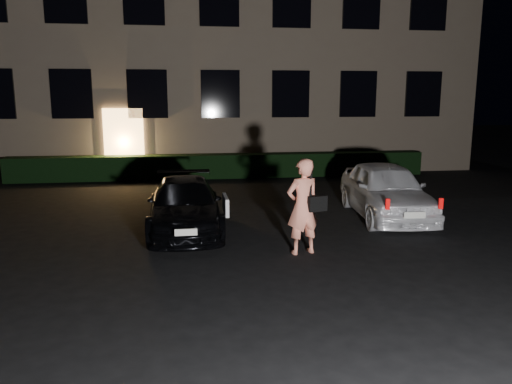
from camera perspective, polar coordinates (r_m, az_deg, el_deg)
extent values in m
plane|color=black|center=(8.16, 1.53, -10.15)|extent=(80.00, 80.00, 0.00)
cube|color=#776555|center=(22.76, -4.92, 18.63)|extent=(20.00, 8.00, 12.00)
cube|color=#F7B261|center=(18.66, -14.84, 5.38)|extent=(1.40, 0.10, 2.50)
cube|color=black|center=(18.87, -20.32, 10.46)|extent=(1.40, 0.10, 1.70)
cube|color=black|center=(18.50, -12.29, 10.88)|extent=(1.40, 0.10, 1.70)
cube|color=black|center=(18.50, -4.08, 11.10)|extent=(1.40, 0.10, 1.70)
cube|color=black|center=(18.85, 3.98, 11.10)|extent=(1.40, 0.10, 1.70)
cube|color=black|center=(19.55, 11.59, 10.90)|extent=(1.40, 0.10, 1.70)
cube|color=black|center=(20.56, 18.56, 10.55)|extent=(1.40, 0.10, 1.70)
cube|color=black|center=(18.78, -4.22, 20.91)|extent=(1.40, 0.10, 1.70)
cube|color=black|center=(19.13, 4.11, 20.73)|extent=(1.40, 0.10, 1.70)
cube|color=black|center=(19.82, 11.97, 20.18)|extent=(1.40, 0.10, 1.70)
cube|color=black|center=(20.82, 19.13, 19.38)|extent=(1.40, 0.10, 1.70)
cube|color=black|center=(18.23, -3.88, 2.99)|extent=(15.00, 0.70, 0.85)
imported|color=black|center=(11.14, -8.14, -1.49)|extent=(1.61, 3.88, 1.12)
cube|color=white|center=(10.46, -3.48, -1.47)|extent=(0.08, 0.80, 0.37)
cube|color=silver|center=(9.21, -8.01, -4.57)|extent=(0.41, 0.04, 0.13)
imported|color=white|center=(12.59, 14.61, 0.23)|extent=(1.92, 4.08, 1.35)
cube|color=red|center=(10.64, 14.82, -1.36)|extent=(0.09, 0.06, 0.23)
cube|color=red|center=(11.04, 20.39, -1.25)|extent=(0.09, 0.06, 0.23)
cube|color=silver|center=(10.83, 17.68, -2.52)|extent=(0.45, 0.08, 0.13)
imported|color=#FF9073|center=(9.34, 5.37, -1.67)|extent=(0.75, 0.59, 1.81)
cube|color=black|center=(9.33, 6.95, -1.30)|extent=(0.40, 0.26, 0.29)
cube|color=black|center=(9.23, 6.23, 1.17)|extent=(0.06, 0.07, 0.56)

